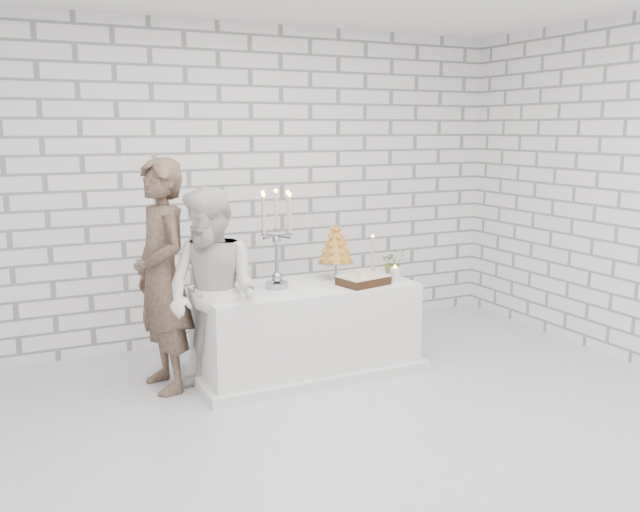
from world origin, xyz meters
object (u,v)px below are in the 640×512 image
(bride, at_px, (213,295))
(candelabra, at_px, (276,239))
(cake_table, at_px, (306,328))
(groom, at_px, (162,276))
(croquembouche, at_px, (336,251))

(bride, distance_m, candelabra, 0.74)
(cake_table, height_order, groom, groom)
(bride, bearing_deg, groom, -174.97)
(groom, distance_m, croquembouche, 1.50)
(croquembouche, bearing_deg, groom, 179.33)
(candelabra, distance_m, croquembouche, 0.63)
(cake_table, relative_size, groom, 0.99)
(bride, relative_size, croquembouche, 3.32)
(cake_table, relative_size, candelabra, 2.21)
(candelabra, xyz_separation_m, croquembouche, (0.60, 0.12, -0.16))
(cake_table, bearing_deg, candelabra, 179.49)
(groom, bearing_deg, cake_table, 74.86)
(bride, xyz_separation_m, candelabra, (0.61, 0.22, 0.35))
(bride, height_order, candelabra, bride)
(cake_table, distance_m, groom, 1.29)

